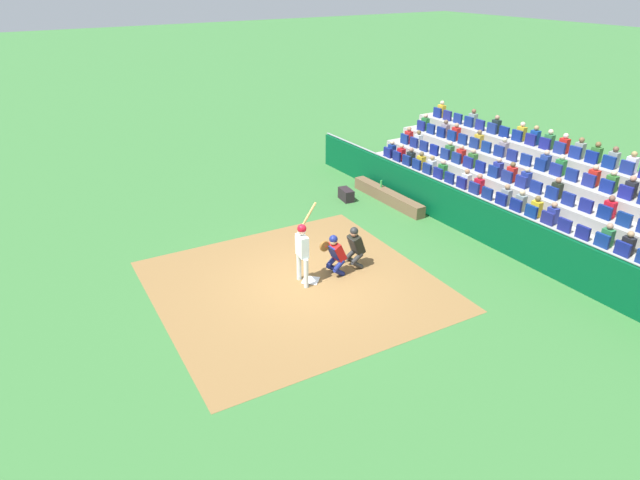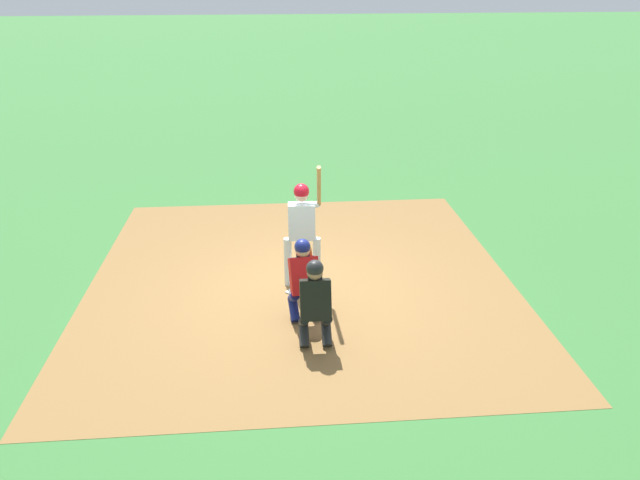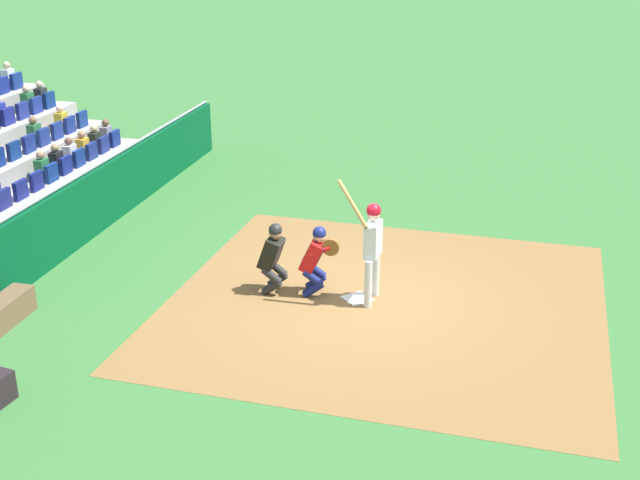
# 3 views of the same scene
# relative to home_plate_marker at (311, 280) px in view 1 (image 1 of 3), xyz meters

# --- Properties ---
(ground_plane) EXTENTS (160.00, 160.00, 0.00)m
(ground_plane) POSITION_rel_home_plate_marker_xyz_m (0.00, 0.00, -0.02)
(ground_plane) COLOR #377135
(infield_dirt_patch) EXTENTS (7.42, 7.61, 0.01)m
(infield_dirt_patch) POSITION_rel_home_plate_marker_xyz_m (0.00, 0.50, -0.01)
(infield_dirt_patch) COLOR olive
(infield_dirt_patch) RESTS_ON ground_plane
(home_plate_marker) EXTENTS (0.62, 0.62, 0.02)m
(home_plate_marker) POSITION_rel_home_plate_marker_xyz_m (0.00, 0.00, 0.00)
(home_plate_marker) COLOR white
(home_plate_marker) RESTS_ON infield_dirt_patch
(batter_at_plate) EXTENTS (0.62, 0.72, 2.24)m
(batter_at_plate) POSITION_rel_home_plate_marker_xyz_m (0.02, 0.24, 1.10)
(batter_at_plate) COLOR silver
(batter_at_plate) RESTS_ON ground_plane
(catcher_crouching) EXTENTS (0.49, 0.74, 1.28)m
(catcher_crouching) POSITION_rel_home_plate_marker_xyz_m (-0.06, -0.75, 0.70)
(catcher_crouching) COLOR navy
(catcher_crouching) RESTS_ON ground_plane
(home_plate_umpire) EXTENTS (0.48, 0.48, 1.30)m
(home_plate_umpire) POSITION_rel_home_plate_marker_xyz_m (0.02, -1.50, 0.69)
(home_plate_umpire) COLOR #242425
(home_plate_umpire) RESTS_ON ground_plane
(dugout_wall) EXTENTS (17.03, 0.24, 1.40)m
(dugout_wall) POSITION_rel_home_plate_marker_xyz_m (0.00, -5.97, 0.66)
(dugout_wall) COLOR #054C27
(dugout_wall) RESTS_ON ground_plane
(dugout_bench) EXTENTS (3.73, 0.40, 0.44)m
(dugout_bench) POSITION_rel_home_plate_marker_xyz_m (3.48, -5.42, 0.20)
(dugout_bench) COLOR brown
(dugout_bench) RESTS_ON ground_plane
(water_bottle_on_bench) EXTENTS (0.07, 0.07, 0.27)m
(water_bottle_on_bench) POSITION_rel_home_plate_marker_xyz_m (3.94, -5.44, 0.56)
(water_bottle_on_bench) COLOR green
(water_bottle_on_bench) RESTS_ON dugout_bench
(equipment_duffel_bag) EXTENTS (0.77, 0.47, 0.43)m
(equipment_duffel_bag) POSITION_rel_home_plate_marker_xyz_m (4.47, -4.22, 0.20)
(equipment_duffel_bag) COLOR black
(equipment_duffel_bag) RESTS_ON ground_plane
(bleacher_stand) EXTENTS (14.98, 3.61, 2.58)m
(bleacher_stand) POSITION_rel_home_plate_marker_xyz_m (-0.00, -9.78, 0.73)
(bleacher_stand) COLOR #A4A19A
(bleacher_stand) RESTS_ON ground_plane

